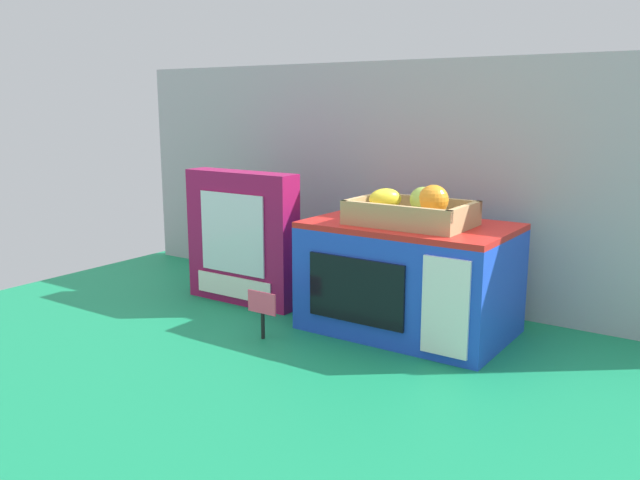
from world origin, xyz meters
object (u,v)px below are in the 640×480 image
Objects in this scene: toy_microwave at (409,277)px; cookie_set_box at (242,238)px; price_sign at (262,308)px; food_groups_crate at (413,211)px.

toy_microwave is 1.31× the size of cookie_set_box.
cookie_set_box is 3.17× the size of price_sign.
food_groups_crate is 0.36m from price_sign.
food_groups_crate reaches higher than toy_microwave.
cookie_set_box reaches higher than price_sign.
toy_microwave is at bearing 44.48° from price_sign.
price_sign is (0.20, -0.18, -0.09)m from cookie_set_box.
toy_microwave is at bearing 129.59° from food_groups_crate.
food_groups_crate is 0.45m from cookie_set_box.
toy_microwave is 0.15m from food_groups_crate.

